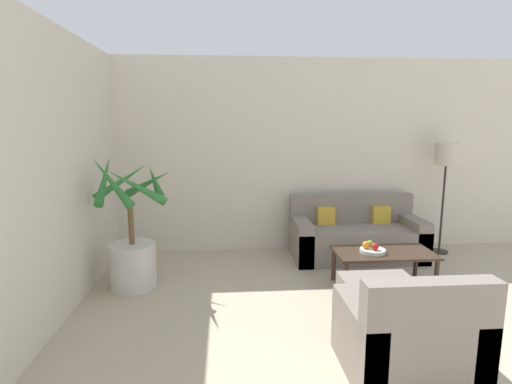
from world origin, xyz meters
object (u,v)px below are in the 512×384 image
sofa_loveseat (356,237)px  fruit_bowl (373,251)px  orange_fruit (366,245)px  armchair (408,338)px  potted_palm (132,245)px  coffee_table (384,256)px  floor_lamp (446,160)px  ottoman (379,302)px  apple_red (375,247)px  apple_green (370,243)px

sofa_loveseat → fruit_bowl: sofa_loveseat is taller
orange_fruit → armchair: armchair is taller
potted_palm → sofa_loveseat: (2.79, 0.78, -0.20)m
coffee_table → armchair: (-0.43, -1.54, -0.08)m
potted_palm → floor_lamp: (4.04, 0.89, 0.83)m
potted_palm → fruit_bowl: bearing=-5.5°
sofa_loveseat → orange_fruit: (-0.23, -1.01, 0.21)m
armchair → ottoman: size_ratio=1.36×
sofa_loveseat → apple_red: (-0.15, -1.08, 0.21)m
fruit_bowl → orange_fruit: orange_fruit is taller
fruit_bowl → ottoman: bearing=-105.9°
fruit_bowl → ottoman: fruit_bowl is taller
apple_red → apple_green: 0.13m
sofa_loveseat → coffee_table: (-0.02, -1.01, 0.08)m
potted_palm → orange_fruit: size_ratio=18.31×
potted_palm → orange_fruit: potted_palm is taller
potted_palm → floor_lamp: 4.22m
potted_palm → ottoman: bearing=-22.7°
orange_fruit → potted_palm: bearing=174.9°
potted_palm → coffee_table: size_ratio=1.39×
floor_lamp → fruit_bowl: (-1.41, -1.14, -0.87)m
apple_red → orange_fruit: bearing=139.6°
sofa_loveseat → coffee_table: size_ratio=1.60×
orange_fruit → ottoman: size_ratio=0.12×
potted_palm → orange_fruit: 2.57m
potted_palm → apple_green: size_ratio=20.76×
orange_fruit → sofa_loveseat: bearing=77.1°
fruit_bowl → orange_fruit: size_ratio=3.38×
floor_lamp → armchair: 3.32m
potted_palm → apple_green: potted_palm is taller
armchair → apple_green: bearing=79.6°
floor_lamp → apple_green: bearing=-143.3°
potted_palm → coffee_table: (2.77, -0.22, -0.12)m
fruit_bowl → apple_green: 0.10m
sofa_loveseat → floor_lamp: floor_lamp is taller
apple_red → armchair: (-0.30, -1.47, -0.22)m
coffee_table → orange_fruit: orange_fruit is taller
coffee_table → floor_lamp: bearing=41.1°
coffee_table → orange_fruit: (-0.21, -0.00, 0.13)m
sofa_loveseat → apple_green: (-0.17, -0.95, 0.21)m
armchair → fruit_bowl: bearing=79.0°
floor_lamp → apple_red: size_ratio=19.78×
ottoman → orange_fruit: bearing=79.3°
ottoman → coffee_table: bearing=65.7°
sofa_loveseat → floor_lamp: (1.25, 0.11, 1.02)m
orange_fruit → ottoman: (-0.15, -0.78, -0.29)m
apple_green → armchair: armchair is taller
orange_fruit → armchair: 1.57m
sofa_loveseat → floor_lamp: bearing=4.9°
sofa_loveseat → armchair: armchair is taller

